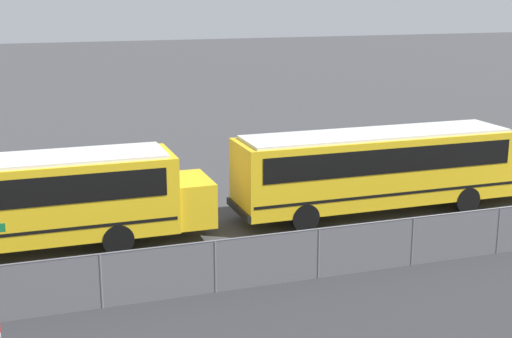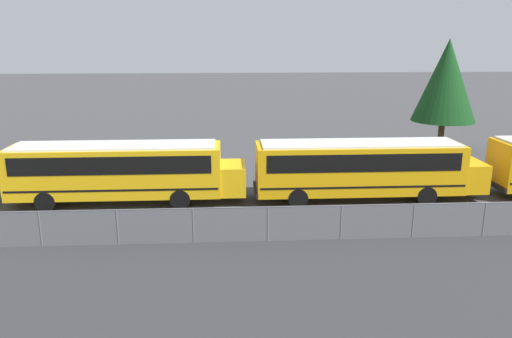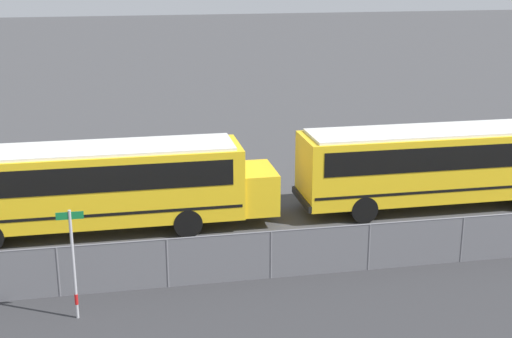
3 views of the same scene
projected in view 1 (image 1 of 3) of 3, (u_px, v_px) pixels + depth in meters
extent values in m
cylinder|color=slate|center=(101.00, 281.00, 18.40)|extent=(0.07, 0.07, 1.50)
cylinder|color=slate|center=(215.00, 267.00, 19.36)|extent=(0.07, 0.07, 1.50)
cylinder|color=slate|center=(318.00, 254.00, 20.33)|extent=(0.07, 0.07, 1.50)
cylinder|color=slate|center=(412.00, 242.00, 21.29)|extent=(0.07, 0.07, 1.50)
cylinder|color=slate|center=(498.00, 231.00, 22.26)|extent=(0.07, 0.07, 1.50)
cube|color=yellow|center=(5.00, 202.00, 21.94)|extent=(10.48, 2.46, 2.46)
cube|color=black|center=(3.00, 185.00, 21.81)|extent=(9.64, 2.50, 0.89)
cube|color=black|center=(7.00, 223.00, 22.11)|extent=(10.27, 2.49, 0.10)
cube|color=yellow|center=(191.00, 199.00, 23.91)|extent=(1.26, 2.26, 1.48)
cube|color=silver|center=(1.00, 161.00, 21.63)|extent=(9.96, 2.21, 0.10)
cylinder|color=black|center=(109.00, 218.00, 24.28)|extent=(0.99, 0.28, 0.99)
cylinder|color=black|center=(118.00, 239.00, 22.25)|extent=(0.99, 0.28, 0.99)
cube|color=yellow|center=(376.00, 168.00, 26.11)|extent=(10.48, 2.46, 2.46)
cube|color=black|center=(376.00, 153.00, 25.98)|extent=(9.64, 2.50, 0.89)
cube|color=black|center=(375.00, 186.00, 26.28)|extent=(10.27, 2.49, 0.10)
cube|color=yellow|center=(508.00, 168.00, 28.08)|extent=(1.26, 2.26, 1.48)
cube|color=black|center=(238.00, 210.00, 24.71)|extent=(0.12, 2.46, 0.24)
cube|color=silver|center=(377.00, 134.00, 25.80)|extent=(9.96, 2.21, 0.10)
cylinder|color=black|center=(434.00, 185.00, 28.45)|extent=(0.99, 0.28, 0.99)
cylinder|color=black|center=(467.00, 200.00, 26.42)|extent=(0.99, 0.28, 0.99)
cylinder|color=black|center=(282.00, 200.00, 26.41)|extent=(0.99, 0.28, 0.99)
cylinder|color=black|center=(305.00, 217.00, 24.37)|extent=(0.99, 0.28, 0.99)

